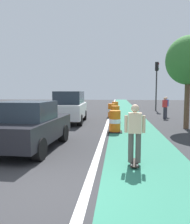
{
  "coord_description": "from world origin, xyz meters",
  "views": [
    {
      "loc": [
        1.52,
        -4.2,
        2.04
      ],
      "look_at": [
        0.5,
        5.96,
        1.1
      ],
      "focal_mm": 35.99,
      "sensor_mm": 36.0,
      "label": 1
    }
  ],
  "objects_px": {
    "skateboarder_on_lane": "(135,133)",
    "pedestrian_crossing": "(166,106)",
    "parked_sedan_nearest": "(30,126)",
    "traffic_barrel_far": "(115,108)",
    "street_tree_sidewalk": "(188,61)",
    "traffic_barrel_front": "(115,122)",
    "traffic_light_corner": "(157,77)",
    "pedestrian_waiting": "(165,107)",
    "traffic_barrel_mid": "(115,114)",
    "traffic_barrel_back": "(112,111)",
    "parked_suv_second": "(70,107)"
  },
  "relations": [
    {
      "from": "skateboarder_on_lane",
      "to": "pedestrian_crossing",
      "type": "bearing_deg",
      "value": 74.45
    },
    {
      "from": "skateboarder_on_lane",
      "to": "parked_sedan_nearest",
      "type": "height_order",
      "value": "parked_sedan_nearest"
    },
    {
      "from": "traffic_barrel_far",
      "to": "street_tree_sidewalk",
      "type": "bearing_deg",
      "value": -63.06
    },
    {
      "from": "traffic_barrel_front",
      "to": "pedestrian_crossing",
      "type": "height_order",
      "value": "pedestrian_crossing"
    },
    {
      "from": "traffic_barrel_front",
      "to": "pedestrian_crossing",
      "type": "bearing_deg",
      "value": 60.67
    },
    {
      "from": "skateboarder_on_lane",
      "to": "traffic_light_corner",
      "type": "bearing_deg",
      "value": 78.83
    },
    {
      "from": "parked_sedan_nearest",
      "to": "traffic_barrel_far",
      "type": "relative_size",
      "value": 3.83
    },
    {
      "from": "pedestrian_crossing",
      "to": "pedestrian_waiting",
      "type": "relative_size",
      "value": 1.0
    },
    {
      "from": "skateboarder_on_lane",
      "to": "parked_sedan_nearest",
      "type": "distance_m",
      "value": 3.81
    },
    {
      "from": "traffic_light_corner",
      "to": "pedestrian_crossing",
      "type": "distance_m",
      "value": 6.79
    },
    {
      "from": "skateboarder_on_lane",
      "to": "street_tree_sidewalk",
      "type": "distance_m",
      "value": 7.78
    },
    {
      "from": "traffic_barrel_front",
      "to": "parked_sedan_nearest",
      "type": "bearing_deg",
      "value": -129.22
    },
    {
      "from": "traffic_barrel_mid",
      "to": "traffic_barrel_back",
      "type": "distance_m",
      "value": 2.61
    },
    {
      "from": "parked_suv_second",
      "to": "traffic_barrel_front",
      "type": "distance_m",
      "value": 4.44
    },
    {
      "from": "pedestrian_waiting",
      "to": "street_tree_sidewalk",
      "type": "bearing_deg",
      "value": -86.73
    },
    {
      "from": "skateboarder_on_lane",
      "to": "traffic_barrel_front",
      "type": "xyz_separation_m",
      "value": [
        -0.6,
        4.99,
        -0.38
      ]
    },
    {
      "from": "skateboarder_on_lane",
      "to": "traffic_barrel_back",
      "type": "relative_size",
      "value": 1.55
    },
    {
      "from": "parked_sedan_nearest",
      "to": "pedestrian_crossing",
      "type": "bearing_deg",
      "value": 57.05
    },
    {
      "from": "parked_sedan_nearest",
      "to": "parked_suv_second",
      "type": "distance_m",
      "value": 6.86
    },
    {
      "from": "parked_suv_second",
      "to": "traffic_barrel_back",
      "type": "distance_m",
      "value": 3.97
    },
    {
      "from": "traffic_barrel_mid",
      "to": "parked_suv_second",
      "type": "bearing_deg",
      "value": -173.93
    },
    {
      "from": "traffic_barrel_front",
      "to": "skateboarder_on_lane",
      "type": "bearing_deg",
      "value": -83.11
    },
    {
      "from": "traffic_barrel_front",
      "to": "traffic_barrel_far",
      "type": "bearing_deg",
      "value": 90.54
    },
    {
      "from": "traffic_barrel_mid",
      "to": "pedestrian_waiting",
      "type": "distance_m",
      "value": 4.38
    },
    {
      "from": "traffic_barrel_back",
      "to": "parked_suv_second",
      "type": "bearing_deg",
      "value": -132.51
    },
    {
      "from": "traffic_barrel_mid",
      "to": "street_tree_sidewalk",
      "type": "bearing_deg",
      "value": -27.99
    },
    {
      "from": "traffic_barrel_front",
      "to": "traffic_barrel_mid",
      "type": "distance_m",
      "value": 3.57
    },
    {
      "from": "parked_suv_second",
      "to": "pedestrian_waiting",
      "type": "bearing_deg",
      "value": 22.25
    },
    {
      "from": "traffic_barrel_front",
      "to": "pedestrian_waiting",
      "type": "xyz_separation_m",
      "value": [
        3.63,
        5.96,
        0.33
      ]
    },
    {
      "from": "traffic_barrel_front",
      "to": "pedestrian_waiting",
      "type": "height_order",
      "value": "pedestrian_waiting"
    },
    {
      "from": "parked_suv_second",
      "to": "street_tree_sidewalk",
      "type": "xyz_separation_m",
      "value": [
        6.87,
        -1.76,
        2.63
      ]
    },
    {
      "from": "traffic_barrel_mid",
      "to": "traffic_barrel_back",
      "type": "bearing_deg",
      "value": 96.71
    },
    {
      "from": "traffic_barrel_far",
      "to": "traffic_light_corner",
      "type": "relative_size",
      "value": 0.21
    },
    {
      "from": "parked_sedan_nearest",
      "to": "traffic_barrel_mid",
      "type": "bearing_deg",
      "value": 67.8
    },
    {
      "from": "traffic_barrel_front",
      "to": "street_tree_sidewalk",
      "type": "height_order",
      "value": "street_tree_sidewalk"
    },
    {
      "from": "traffic_barrel_front",
      "to": "pedestrian_waiting",
      "type": "bearing_deg",
      "value": 58.64
    },
    {
      "from": "skateboarder_on_lane",
      "to": "parked_suv_second",
      "type": "height_order",
      "value": "parked_suv_second"
    },
    {
      "from": "traffic_barrel_far",
      "to": "pedestrian_crossing",
      "type": "bearing_deg",
      "value": -29.61
    },
    {
      "from": "skateboarder_on_lane",
      "to": "traffic_barrel_mid",
      "type": "height_order",
      "value": "skateboarder_on_lane"
    },
    {
      "from": "parked_suv_second",
      "to": "pedestrian_crossing",
      "type": "distance_m",
      "value": 7.89
    },
    {
      "from": "traffic_barrel_back",
      "to": "street_tree_sidewalk",
      "type": "relative_size",
      "value": 0.22
    },
    {
      "from": "skateboarder_on_lane",
      "to": "traffic_barrel_front",
      "type": "distance_m",
      "value": 5.04
    },
    {
      "from": "traffic_barrel_mid",
      "to": "traffic_barrel_far",
      "type": "xyz_separation_m",
      "value": [
        -0.07,
        5.75,
        0.0
      ]
    },
    {
      "from": "traffic_barrel_far",
      "to": "pedestrian_crossing",
      "type": "xyz_separation_m",
      "value": [
        4.03,
        -2.29,
        0.33
      ]
    },
    {
      "from": "parked_sedan_nearest",
      "to": "traffic_light_corner",
      "type": "distance_m",
      "value": 18.53
    },
    {
      "from": "traffic_barrel_back",
      "to": "traffic_barrel_far",
      "type": "xyz_separation_m",
      "value": [
        0.23,
        3.16,
        0.0
      ]
    },
    {
      "from": "parked_suv_second",
      "to": "traffic_barrel_mid",
      "type": "distance_m",
      "value": 3.03
    },
    {
      "from": "traffic_light_corner",
      "to": "pedestrian_crossing",
      "type": "relative_size",
      "value": 3.17
    },
    {
      "from": "parked_sedan_nearest",
      "to": "pedestrian_waiting",
      "type": "xyz_separation_m",
      "value": [
        6.58,
        9.57,
        0.03
      ]
    },
    {
      "from": "traffic_barrel_mid",
      "to": "traffic_light_corner",
      "type": "relative_size",
      "value": 0.21
    }
  ]
}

